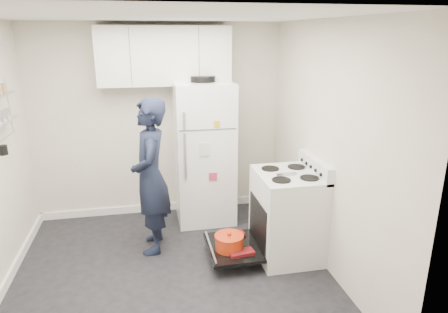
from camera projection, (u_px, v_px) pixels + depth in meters
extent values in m
cube|color=black|center=(172.00, 274.00, 4.09)|extent=(3.20, 3.20, 0.01)
cube|color=white|center=(160.00, 16.00, 3.35)|extent=(3.20, 3.20, 0.01)
cube|color=beige|center=(159.00, 122.00, 5.21)|extent=(3.20, 0.01, 2.50)
cube|color=beige|center=(186.00, 242.00, 2.22)|extent=(3.20, 0.01, 2.50)
cube|color=beige|center=(326.00, 148.00, 4.02)|extent=(0.01, 3.20, 2.50)
cube|color=white|center=(3.00, 289.00, 3.77)|extent=(0.03, 3.20, 0.10)
cube|color=white|center=(163.00, 207.00, 5.55)|extent=(3.20, 0.03, 0.10)
cube|color=silver|center=(287.00, 216.00, 4.33)|extent=(0.65, 0.76, 0.92)
cube|color=black|center=(281.00, 222.00, 4.34)|extent=(0.53, 0.60, 0.52)
cube|color=orange|center=(304.00, 219.00, 4.39)|extent=(0.02, 0.56, 0.46)
cylinder|color=black|center=(284.00, 236.00, 4.40)|extent=(0.34, 0.34, 0.02)
cube|color=silver|center=(315.00, 166.00, 4.22)|extent=(0.08, 0.76, 0.18)
cube|color=silver|center=(289.00, 175.00, 4.19)|extent=(0.65, 0.76, 0.03)
cube|color=#B2B2B7|center=(286.00, 174.00, 4.13)|extent=(0.22, 0.03, 0.01)
cube|color=black|center=(233.00, 247.00, 4.31)|extent=(0.55, 0.70, 0.03)
cylinder|color=#B2B2B7|center=(211.00, 247.00, 4.25)|extent=(0.02, 0.66, 0.02)
cylinder|color=#BB2E0E|center=(229.00, 243.00, 4.23)|extent=(0.30, 0.30, 0.14)
cylinder|color=#BB2E0E|center=(229.00, 236.00, 4.21)|extent=(0.31, 0.31, 0.02)
sphere|color=#BB2E0E|center=(229.00, 234.00, 4.20)|extent=(0.04, 0.04, 0.04)
cube|color=#9E1114|center=(242.00, 253.00, 4.14)|extent=(0.28, 0.16, 0.04)
cube|color=#9E1114|center=(233.00, 235.00, 4.51)|extent=(0.28, 0.19, 0.04)
cube|color=white|center=(204.00, 153.00, 5.09)|extent=(0.72, 0.70, 1.80)
cube|color=#4C4C4C|center=(208.00, 130.00, 4.65)|extent=(0.68, 0.01, 0.01)
cube|color=#B2B2B7|center=(184.00, 121.00, 4.54)|extent=(0.03, 0.03, 0.20)
cube|color=#B2B2B7|center=(185.00, 156.00, 4.67)|extent=(0.03, 0.03, 0.55)
cylinder|color=black|center=(203.00, 79.00, 4.82)|extent=(0.30, 0.30, 0.07)
cube|color=silver|center=(204.00, 149.00, 4.70)|extent=(0.12, 0.01, 0.16)
cube|color=#B9354F|center=(213.00, 177.00, 4.83)|extent=(0.10, 0.01, 0.10)
cube|color=gold|center=(217.00, 124.00, 4.64)|extent=(0.07, 0.01, 0.07)
cube|color=silver|center=(164.00, 56.00, 4.82)|extent=(1.60, 0.33, 0.70)
cube|color=#B2B2B7|center=(2.00, 122.00, 3.81)|extent=(0.14, 0.60, 0.02)
cylinder|color=black|center=(3.00, 150.00, 3.71)|extent=(0.08, 0.08, 0.09)
imported|color=black|center=(151.00, 177.00, 4.35)|extent=(0.45, 0.65, 1.72)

